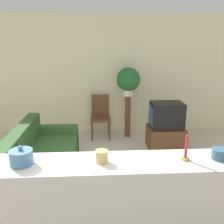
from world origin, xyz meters
TOP-DOWN VIEW (x-y plane):
  - wall_back at (0.00, 3.43)m, footprint 9.00×0.06m
  - couch at (-0.77, 1.35)m, footprint 0.92×1.83m
  - tv_stand at (1.50, 2.32)m, footprint 0.71×0.59m
  - television at (1.49, 2.32)m, footprint 0.63×0.47m
  - wooden_chair at (0.19, 3.03)m, footprint 0.44×0.44m
  - plant_stand at (0.80, 2.99)m, footprint 0.12×0.12m
  - potted_plant at (0.80, 2.99)m, footprint 0.51×0.51m
  - foreground_counter at (0.00, -0.44)m, footprint 2.83×0.44m
  - decorative_bowl at (-0.50, -0.44)m, footprint 0.19×0.19m
  - candle_jar at (0.16, -0.44)m, footprint 0.11×0.11m
  - candlestick at (0.88, -0.44)m, footprint 0.07×0.07m
  - coffee_tin at (1.18, -0.44)m, footprint 0.14×0.14m

SIDE VIEW (x-z plane):
  - tv_stand at x=1.50m, z-range 0.00..0.44m
  - couch at x=-0.77m, z-range -0.13..0.67m
  - plant_stand at x=0.80m, z-range 0.00..0.95m
  - wooden_chair at x=0.19m, z-range 0.04..1.00m
  - foreground_counter at x=0.00m, z-range 0.00..1.09m
  - television at x=1.49m, z-range 0.44..0.94m
  - coffee_tin at x=1.18m, z-range 1.09..1.19m
  - candle_jar at x=0.16m, z-range 1.09..1.20m
  - decorative_bowl at x=-0.50m, z-range 1.07..1.24m
  - candlestick at x=0.88m, z-range 1.05..1.28m
  - potted_plant at x=0.80m, z-range 0.99..1.61m
  - wall_back at x=0.00m, z-range 0.00..2.70m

